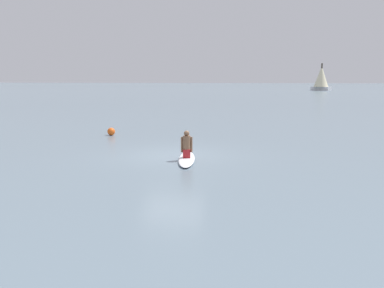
{
  "coord_description": "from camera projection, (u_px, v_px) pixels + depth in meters",
  "views": [
    {
      "loc": [
        2.92,
        -15.43,
        3.18
      ],
      "look_at": [
        0.93,
        -0.95,
        0.66
      ],
      "focal_mm": 36.45,
      "sensor_mm": 36.0,
      "label": 1
    }
  ],
  "objects": [
    {
      "name": "ground_plane",
      "position": [
        173.0,
        155.0,
        16.0
      ],
      "size": [
        400.0,
        400.0,
        0.0
      ],
      "primitive_type": "plane",
      "color": "slate"
    },
    {
      "name": "surfboard",
      "position": [
        187.0,
        159.0,
        15.02
      ],
      "size": [
        0.96,
        3.03,
        0.13
      ],
      "primitive_type": "ellipsoid",
      "rotation": [
        0.0,
        0.0,
        1.69
      ],
      "color": "white",
      "rests_on": "ground"
    },
    {
      "name": "person_paddler",
      "position": [
        187.0,
        145.0,
        14.93
      ],
      "size": [
        0.46,
        0.37,
        1.04
      ],
      "rotation": [
        0.0,
        0.0,
        1.69
      ],
      "color": "#A51E23",
      "rests_on": "surfboard"
    },
    {
      "name": "sailboat_near_left",
      "position": [
        321.0,
        78.0,
        93.85
      ],
      "size": [
        4.8,
        4.8,
        6.46
      ],
      "rotation": [
        0.0,
        0.0,
        -0.76
      ],
      "color": "silver",
      "rests_on": "ground"
    },
    {
      "name": "buoy_marker",
      "position": [
        111.0,
        132.0,
        21.5
      ],
      "size": [
        0.42,
        0.42,
        0.42
      ],
      "primitive_type": "sphere",
      "color": "#E55919",
      "rests_on": "ground"
    }
  ]
}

